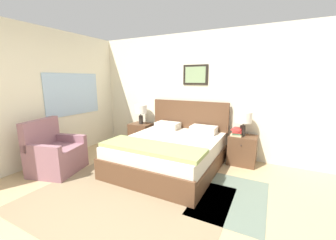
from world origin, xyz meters
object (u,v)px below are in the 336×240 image
(nightstand_near_window, at_px, (141,135))
(table_lamp_by_door, at_px, (244,119))
(bed, at_px, (170,151))
(armchair, at_px, (55,155))
(nightstand_by_door, at_px, (242,150))
(table_lamp_near_window, at_px, (141,110))

(nightstand_near_window, xyz_separation_m, table_lamp_by_door, (2.34, 0.01, 0.62))
(table_lamp_by_door, bearing_deg, bed, -146.21)
(armchair, xyz_separation_m, table_lamp_by_door, (2.88, 1.89, 0.58))
(table_lamp_by_door, bearing_deg, nightstand_near_window, -179.82)
(bed, xyz_separation_m, nightstand_by_door, (1.18, 0.77, -0.02))
(armchair, bearing_deg, table_lamp_by_door, 107.51)
(bed, distance_m, nightstand_by_door, 1.41)
(nightstand_by_door, bearing_deg, table_lamp_by_door, 158.52)
(armchair, bearing_deg, nightstand_near_window, 148.34)
(bed, distance_m, table_lamp_by_door, 1.52)
(armchair, distance_m, nightstand_by_door, 3.46)
(bed, bearing_deg, table_lamp_by_door, 33.79)
(armchair, xyz_separation_m, table_lamp_near_window, (0.54, 1.89, 0.58))
(nightstand_near_window, distance_m, nightstand_by_door, 2.36)
(table_lamp_near_window, bearing_deg, bed, -33.38)
(nightstand_by_door, xyz_separation_m, table_lamp_near_window, (-2.36, 0.01, 0.62))
(armchair, relative_size, table_lamp_near_window, 2.03)
(armchair, bearing_deg, bed, 107.13)
(bed, relative_size, table_lamp_by_door, 4.31)
(nightstand_near_window, height_order, table_lamp_by_door, table_lamp_by_door)
(nightstand_by_door, bearing_deg, nightstand_near_window, 180.00)
(nightstand_near_window, bearing_deg, bed, -33.10)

